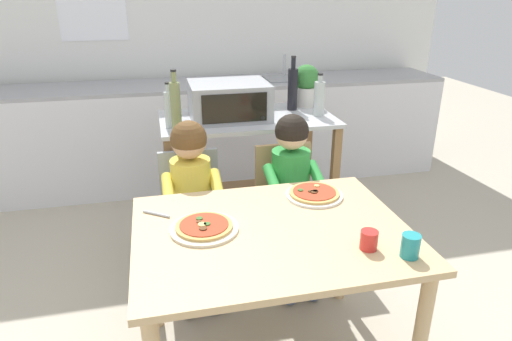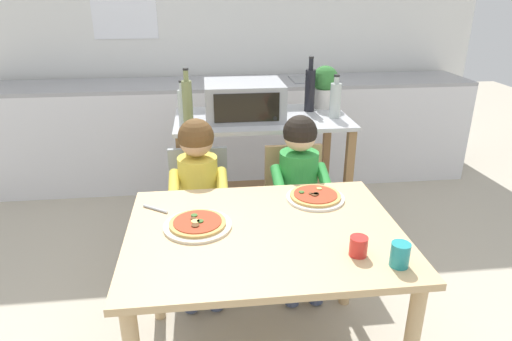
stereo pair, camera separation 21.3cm
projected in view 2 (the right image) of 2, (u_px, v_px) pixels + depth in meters
The scene contains 20 objects.
ground_plane at pixel (243, 246), 3.16m from camera, with size 10.56×10.56×0.00m, color #B7AD99.
back_wall_tiled at pixel (225, 25), 4.15m from camera, with size 4.78×0.13×2.70m.
kitchen_counter at pixel (231, 131), 4.12m from camera, with size 4.30×0.60×1.11m.
kitchen_island_cart at pixel (262, 159), 3.05m from camera, with size 1.13×0.62×0.90m.
toaster_oven at pixel (244, 100), 2.88m from camera, with size 0.49×0.41×0.23m.
bottle_tall_green_wine at pixel (182, 107), 2.72m from camera, with size 0.05×0.05×0.28m.
bottle_clear_vinegar at pixel (335, 100), 2.88m from camera, with size 0.07×0.07×0.28m.
bottle_squat_spirits at pixel (310, 89), 3.02m from camera, with size 0.07×0.07×0.36m.
bottle_slim_sauce at pixel (188, 104), 2.61m from camera, with size 0.06×0.06×0.37m.
potted_herb_plant at pixel (325, 85), 3.11m from camera, with size 0.18×0.18×0.29m.
dining_table at pixel (264, 251), 1.95m from camera, with size 1.16×0.89×0.73m.
dining_chair_left at pixel (200, 208), 2.65m from camera, with size 0.36×0.36×0.81m.
dining_chair_right at pixel (295, 204), 2.70m from camera, with size 0.36×0.36×0.81m.
child_in_yellow_shirt at pixel (198, 188), 2.47m from camera, with size 0.32×0.42×1.02m.
child_in_green_shirt at pixel (300, 184), 2.52m from camera, with size 0.32×0.42×1.03m.
pizza_plate_cream at pixel (198, 224), 1.93m from camera, with size 0.29×0.29×0.03m.
pizza_plate_white at pixel (315, 197), 2.18m from camera, with size 0.28×0.28×0.03m.
drinking_cup_red at pixel (358, 246), 1.72m from camera, with size 0.07×0.07×0.08m, color red.
drinking_cup_teal at pixel (400, 255), 1.65m from camera, with size 0.07×0.07×0.09m, color teal.
serving_spoon at pixel (155, 209), 2.08m from camera, with size 0.01×0.01×0.14m, color #B7BABF.
Camera 2 is at (-0.23, -1.66, 1.70)m, focal length 31.61 mm.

